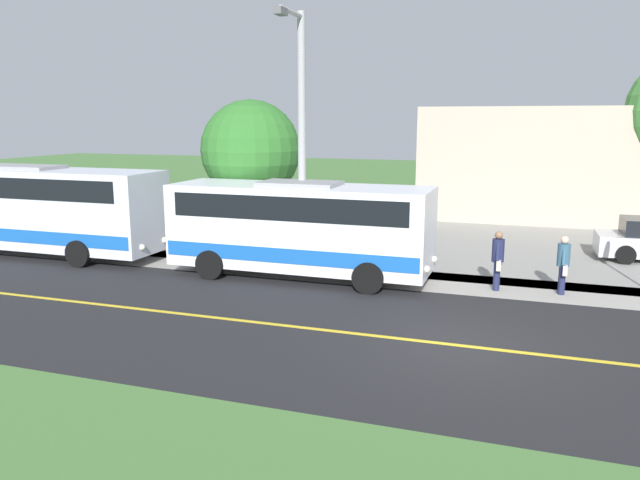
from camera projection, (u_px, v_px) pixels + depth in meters
The scene contains 12 objects.
ground_plane at pixel (461, 346), 13.31m from camera, with size 120.00×120.00×0.00m, color #477238.
road_surface at pixel (461, 346), 13.31m from camera, with size 8.00×100.00×0.01m, color black.
sidewalk at pixel (480, 285), 18.14m from camera, with size 2.40×100.00×0.01m, color #9E9991.
parking_lot_surface at pixel (575, 245), 23.88m from camera, with size 14.00×36.00×0.01m, color gray.
road_centre_line at pixel (461, 346), 13.31m from camera, with size 0.16×100.00×0.00m, color gold.
shuttle_bus_front at pixel (300, 225), 18.89m from camera, with size 2.66×8.10×2.95m.
transit_bus_rear at pixel (21, 205), 22.23m from camera, with size 2.61×11.07×3.19m.
pedestrian_with_bags at pixel (563, 263), 17.14m from camera, with size 0.72×0.34×1.64m.
pedestrian_waiting at pixel (498, 259), 17.53m from camera, with size 0.72×0.34×1.70m.
street_light_pole at pixel (300, 134), 18.74m from camera, with size 1.97×0.24×7.92m.
tree_curbside at pixel (251, 151), 22.11m from camera, with size 3.57×3.57×5.49m.
commercial_building at pixel (615, 162), 31.04m from camera, with size 10.00×18.28×5.36m, color #B7A893.
Camera 1 is at (12.93, 1.20, 4.81)m, focal length 34.71 mm.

